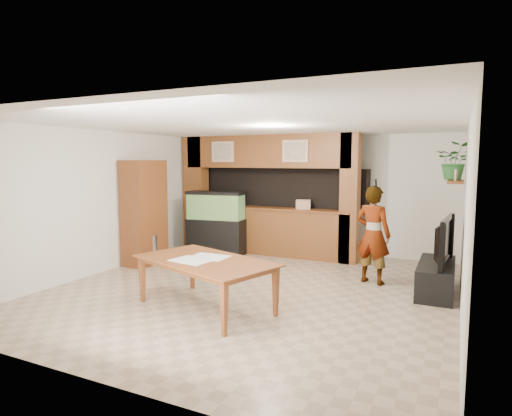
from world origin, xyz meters
The scene contains 21 objects.
floor centered at (0.00, 0.00, 0.00)m, with size 6.50×6.50×0.00m, color tan.
ceiling centered at (0.00, 0.00, 2.60)m, with size 6.50×6.50×0.00m, color white.
wall_back centered at (0.00, 3.25, 1.30)m, with size 6.00×6.00×0.00m, color silver.
wall_left centered at (-3.00, 0.00, 1.30)m, with size 6.50×6.50×0.00m, color silver.
wall_right centered at (3.00, 0.00, 1.30)m, with size 6.50×6.50×0.00m, color silver.
partition centered at (-0.95, 2.64, 1.31)m, with size 4.20×0.99×2.60m.
wall_clock centered at (-2.97, 1.00, 1.90)m, with size 0.05×0.25×0.25m.
wall_shelf centered at (2.85, 1.95, 1.70)m, with size 0.25×0.90×0.04m, color brown.
pantry_cabinet centered at (-2.70, 0.60, 1.03)m, with size 0.52×0.84×2.06m, color brown.
trash_can centered at (-2.59, 0.59, 0.30)m, with size 0.32×0.32×0.60m, color #B2B2B7.
aquarium centered at (-1.86, 1.95, 0.68)m, with size 1.25×0.47×1.39m.
tv_stand centered at (2.65, 1.05, 0.24)m, with size 0.52×1.42×0.47m, color black.
television centered at (2.65, 1.05, 0.84)m, with size 1.26×0.17×0.73m, color black.
photo_frame centered at (2.85, 1.74, 1.82)m, with size 0.03×0.14×0.19m, color tan.
potted_plant centered at (2.82, 2.27, 2.05)m, with size 0.59×0.51×0.66m, color #28642A.
person centered at (1.65, 1.17, 0.82)m, with size 0.60×0.39×1.65m, color tan.
microphone centered at (1.70, 1.01, 1.69)m, with size 0.03×0.03×0.15m, color black.
dining_table centered at (-0.21, -1.15, 0.35)m, with size 1.98×1.11×0.70m, color brown.
newspaper_a centered at (-0.23, -0.97, 0.70)m, with size 0.53×0.39×0.01m, color silver.
newspaper_b centered at (-0.34, -1.26, 0.70)m, with size 0.53×0.39×0.01m, color silver.
counter_box centered at (-0.03, 2.45, 1.14)m, with size 0.30×0.20×0.20m, color #A17B57.
Camera 1 is at (2.91, -6.02, 2.05)m, focal length 30.00 mm.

